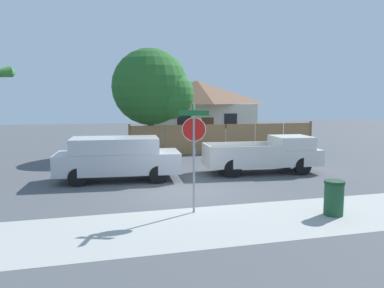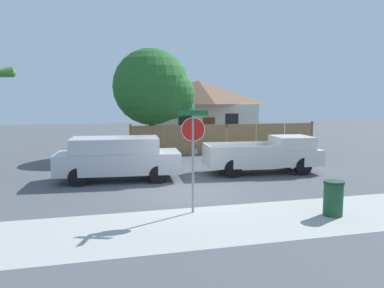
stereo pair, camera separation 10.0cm
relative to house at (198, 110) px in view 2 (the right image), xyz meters
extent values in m
plane|color=#4C4F54|center=(-4.92, -16.09, -2.48)|extent=(80.00, 80.00, 0.00)
cube|color=#A3A39E|center=(-4.92, -19.69, -2.48)|extent=(36.00, 3.20, 0.01)
cube|color=#997047|center=(-5.06, -7.14, -1.59)|extent=(1.89, 0.06, 1.79)
cube|color=#997047|center=(-3.09, -7.14, -1.59)|extent=(1.89, 0.06, 1.79)
cube|color=#997047|center=(-1.12, -7.14, -1.59)|extent=(1.89, 0.06, 1.79)
cube|color=#997047|center=(0.86, -7.14, -1.59)|extent=(1.89, 0.06, 1.79)
cube|color=#997047|center=(2.83, -7.14, -1.59)|extent=(1.89, 0.06, 1.79)
cube|color=#997047|center=(4.80, -7.14, -1.59)|extent=(1.89, 0.06, 1.79)
cube|color=brown|center=(-6.05, -7.14, -1.54)|extent=(0.12, 0.12, 1.89)
cube|color=brown|center=(5.79, -7.14, -1.54)|extent=(0.12, 0.12, 1.89)
cube|color=beige|center=(0.00, 0.00, -1.00)|extent=(7.86, 5.79, 2.97)
pyramid|color=brown|center=(0.00, 0.00, 1.40)|extent=(8.49, 6.25, 1.82)
cube|color=black|center=(-1.77, -2.91, -0.76)|extent=(1.00, 0.04, 1.10)
cube|color=black|center=(1.77, -2.91, -0.76)|extent=(1.00, 0.04, 1.10)
cube|color=brown|center=(0.00, -2.91, -1.48)|extent=(0.90, 0.04, 2.00)
cylinder|color=brown|center=(-4.69, -6.33, -1.31)|extent=(0.40, 0.40, 2.34)
sphere|color=#235B23|center=(-4.69, -6.33, 1.58)|extent=(4.58, 4.58, 4.58)
sphere|color=#266326|center=(-3.66, -6.90, 1.12)|extent=(2.98, 2.98, 2.98)
cone|color=#387A33|center=(-11.84, -9.79, 1.99)|extent=(0.44, 1.55, 0.67)
cone|color=#387A33|center=(-12.25, -9.07, 1.99)|extent=(1.57, 1.16, 0.67)
cube|color=#B7B7BC|center=(-7.09, -13.51, -1.73)|extent=(5.11, 2.34, 0.83)
cube|color=#B7B7BC|center=(-7.22, -13.50, -1.01)|extent=(3.61, 2.06, 0.60)
cube|color=black|center=(-5.57, -13.64, -1.01)|extent=(0.20, 1.69, 0.51)
cylinder|color=black|center=(-5.49, -12.79, -2.12)|extent=(0.72, 0.22, 0.72)
cylinder|color=black|center=(-5.63, -14.49, -2.12)|extent=(0.72, 0.22, 0.72)
cylinder|color=black|center=(-8.55, -12.53, -2.12)|extent=(0.72, 0.22, 0.72)
cylinder|color=black|center=(-8.70, -14.23, -2.12)|extent=(0.72, 0.22, 0.72)
cube|color=silver|center=(-0.71, -13.51, -1.76)|extent=(5.30, 2.29, 0.71)
cube|color=silver|center=(0.70, -13.63, -1.12)|extent=(1.79, 1.84, 0.57)
cube|color=silver|center=(-1.51, -12.55, -1.28)|extent=(3.24, 0.35, 0.25)
cube|color=silver|center=(-1.66, -14.31, -1.28)|extent=(3.24, 0.35, 0.25)
cube|color=silver|center=(-3.24, -13.29, -1.28)|extent=(0.23, 1.76, 0.25)
cylinder|color=black|center=(0.95, -12.83, -2.09)|extent=(0.78, 0.22, 0.78)
cylinder|color=black|center=(0.81, -14.46, -2.09)|extent=(0.78, 0.22, 0.78)
cylinder|color=black|center=(-2.24, -12.56, -2.09)|extent=(0.78, 0.22, 0.78)
cylinder|color=black|center=(-2.37, -14.19, -2.09)|extent=(0.78, 0.22, 0.78)
cylinder|color=gray|center=(-5.24, -18.55, -1.07)|extent=(0.07, 0.07, 2.83)
cylinder|color=red|center=(-5.24, -18.55, -0.03)|extent=(0.62, 0.24, 0.65)
cylinder|color=white|center=(-5.24, -18.55, -0.03)|extent=(0.66, 0.24, 0.69)
cube|color=#19602D|center=(-5.24, -18.55, 0.45)|extent=(0.83, 0.32, 0.15)
cube|color=#19602D|center=(-5.24, -18.55, 0.63)|extent=(0.29, 0.74, 0.15)
cylinder|color=#1E4C2D|center=(-1.42, -19.83, -2.02)|extent=(0.54, 0.54, 0.93)
cylinder|color=#163922|center=(-1.42, -19.83, -1.51)|extent=(0.58, 0.58, 0.08)
camera|label=1|loc=(-8.03, -28.91, 0.84)|focal=35.00mm
camera|label=2|loc=(-7.93, -28.93, 0.84)|focal=35.00mm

